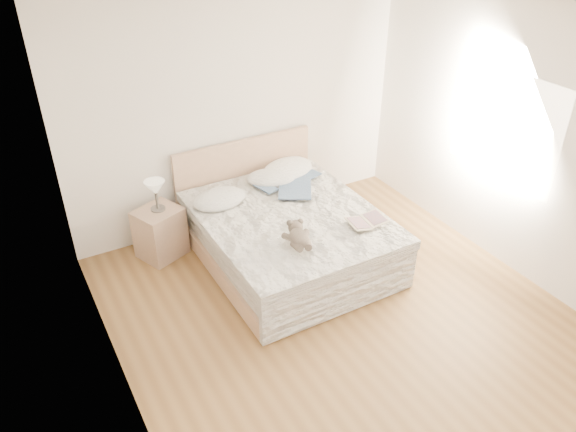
# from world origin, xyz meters

# --- Properties ---
(floor) EXTENTS (4.00, 4.50, 0.00)m
(floor) POSITION_xyz_m (0.00, 0.00, 0.00)
(floor) COLOR brown
(floor) RESTS_ON ground
(ceiling) EXTENTS (4.00, 4.50, 0.00)m
(ceiling) POSITION_xyz_m (0.00, 0.00, 2.70)
(ceiling) COLOR white
(ceiling) RESTS_ON ground
(wall_back) EXTENTS (4.00, 0.02, 2.70)m
(wall_back) POSITION_xyz_m (0.00, 2.25, 1.35)
(wall_back) COLOR silver
(wall_back) RESTS_ON ground
(wall_left) EXTENTS (0.02, 4.50, 2.70)m
(wall_left) POSITION_xyz_m (-2.00, 0.00, 1.35)
(wall_left) COLOR silver
(wall_left) RESTS_ON ground
(wall_right) EXTENTS (0.02, 4.50, 2.70)m
(wall_right) POSITION_xyz_m (2.00, 0.00, 1.35)
(wall_right) COLOR silver
(wall_right) RESTS_ON ground
(window) EXTENTS (0.02, 1.30, 1.10)m
(window) POSITION_xyz_m (1.99, 0.30, 1.45)
(window) COLOR white
(window) RESTS_ON wall_right
(bed) EXTENTS (1.72, 2.14, 1.00)m
(bed) POSITION_xyz_m (0.00, 1.19, 0.31)
(bed) COLOR tan
(bed) RESTS_ON floor
(nightstand) EXTENTS (0.57, 0.54, 0.56)m
(nightstand) POSITION_xyz_m (-1.15, 1.91, 0.28)
(nightstand) COLOR tan
(nightstand) RESTS_ON floor
(table_lamp) EXTENTS (0.23, 0.23, 0.34)m
(table_lamp) POSITION_xyz_m (-1.14, 1.92, 0.80)
(table_lamp) COLOR #514A45
(table_lamp) RESTS_ON nightstand
(pillow_left) EXTENTS (0.62, 0.46, 0.17)m
(pillow_left) POSITION_xyz_m (-0.53, 1.68, 0.64)
(pillow_left) COLOR white
(pillow_left) RESTS_ON bed
(pillow_middle) EXTENTS (0.66, 0.57, 0.17)m
(pillow_middle) POSITION_xyz_m (0.16, 1.83, 0.64)
(pillow_middle) COLOR white
(pillow_middle) RESTS_ON bed
(pillow_right) EXTENTS (0.77, 0.64, 0.20)m
(pillow_right) POSITION_xyz_m (0.43, 1.92, 0.64)
(pillow_right) COLOR white
(pillow_right) RESTS_ON bed
(blouse) EXTENTS (0.78, 0.79, 0.02)m
(blouse) POSITION_xyz_m (0.30, 1.52, 0.63)
(blouse) COLOR #374E6F
(blouse) RESTS_ON bed
(photo_book) EXTENTS (0.35, 0.29, 0.02)m
(photo_book) POSITION_xyz_m (-0.58, 1.67, 0.63)
(photo_book) COLOR silver
(photo_book) RESTS_ON bed
(childrens_book) EXTENTS (0.43, 0.31, 0.03)m
(childrens_book) POSITION_xyz_m (0.57, 0.56, 0.63)
(childrens_book) COLOR beige
(childrens_book) RESTS_ON bed
(teddy_bear) EXTENTS (0.30, 0.38, 0.18)m
(teddy_bear) POSITION_xyz_m (-0.23, 0.53, 0.65)
(teddy_bear) COLOR brown
(teddy_bear) RESTS_ON bed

